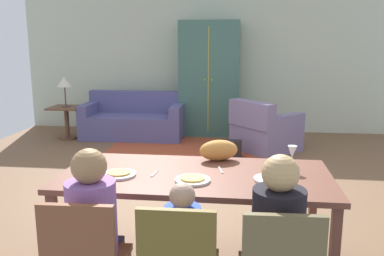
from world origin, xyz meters
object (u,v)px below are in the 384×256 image
at_px(table_lamp, 64,83).
at_px(plate_near_woman, 271,179).
at_px(dining_table, 195,182).
at_px(person_man, 95,241).
at_px(plate_near_child, 193,180).
at_px(wine_glass, 292,153).
at_px(handbag, 231,149).
at_px(couch, 134,121).
at_px(plate_near_man, 119,174).
at_px(side_table, 67,118).
at_px(armchair, 264,131).
at_px(armoire, 210,79).
at_px(cat, 219,150).
at_px(person_woman, 276,252).

bearing_deg(table_lamp, plate_near_woman, -51.32).
distance_m(dining_table, person_man, 0.87).
distance_m(plate_near_child, person_man, 0.77).
distance_m(wine_glass, handbag, 3.13).
bearing_deg(plate_near_child, table_lamp, 123.31).
bearing_deg(couch, wine_glass, -60.68).
height_order(wine_glass, person_man, person_man).
relative_size(plate_near_child, table_lamp, 0.46).
xyz_separation_m(plate_near_man, side_table, (-2.25, 4.19, -0.39)).
distance_m(person_man, armchair, 4.47).
xyz_separation_m(dining_table, plate_near_woman, (0.55, -0.10, 0.08)).
bearing_deg(couch, armchair, -16.68).
height_order(armchair, side_table, armchair).
bearing_deg(wine_glass, handbag, 99.92).
bearing_deg(couch, person_man, -77.90).
distance_m(armoire, table_lamp, 2.62).
height_order(plate_near_child, person_man, person_man).
bearing_deg(couch, plate_near_woman, -63.99).
bearing_deg(dining_table, cat, 67.70).
xyz_separation_m(side_table, handbag, (2.99, -0.90, -0.25)).
height_order(dining_table, cat, cat).
bearing_deg(plate_near_woman, wine_glass, 58.90).
bearing_deg(person_man, armoire, 87.04).
bearing_deg(dining_table, armoire, 93.22).
distance_m(dining_table, person_woman, 0.87).
xyz_separation_m(dining_table, person_woman, (0.55, -0.65, -0.18)).
bearing_deg(armoire, couch, -162.10).
bearing_deg(plate_near_child, couch, 109.71).
height_order(plate_near_child, wine_glass, wine_glass).
height_order(dining_table, plate_near_man, plate_near_man).
bearing_deg(person_man, plate_near_man, 89.85).
xyz_separation_m(cat, armoire, (-0.42, 4.40, 0.20)).
xyz_separation_m(plate_near_child, handbag, (0.19, 3.35, -0.64)).
relative_size(dining_table, person_woman, 1.79).
distance_m(wine_glass, table_lamp, 5.24).
xyz_separation_m(plate_near_man, person_man, (-0.00, -0.53, -0.26)).
distance_m(plate_near_woman, couch, 4.95).
bearing_deg(person_woman, side_table, 125.26).
bearing_deg(table_lamp, person_woman, -54.74).
bearing_deg(handbag, wine_glass, -80.08).
bearing_deg(plate_near_man, couch, 103.51).
bearing_deg(dining_table, couch, 110.46).
distance_m(armchair, handbag, 0.71).
xyz_separation_m(person_man, couch, (-1.07, 4.98, -0.21)).
distance_m(plate_near_woman, table_lamp, 5.35).
relative_size(person_woman, cat, 3.47).
xyz_separation_m(armoire, side_table, (-2.53, -0.69, -0.67)).
height_order(person_man, armchair, person_man).
height_order(plate_near_child, armchair, armchair).
bearing_deg(handbag, person_man, -100.96).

